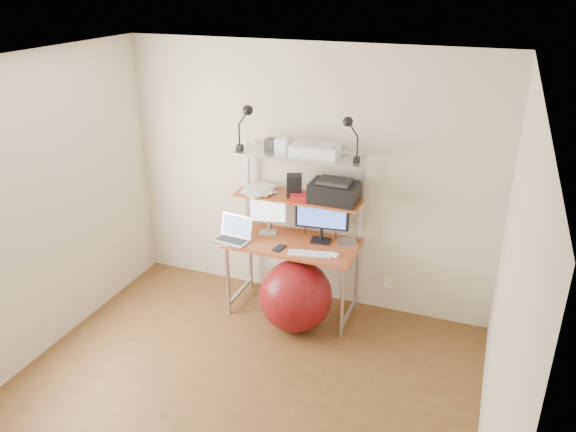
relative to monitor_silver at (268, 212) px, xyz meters
name	(u,v)px	position (x,y,z in m)	size (l,w,h in m)	color
room	(219,263)	(0.29, -1.55, 0.29)	(3.60, 3.60, 3.60)	brown
computer_desk	(296,218)	(0.29, -0.05, 0.00)	(1.20, 0.60, 1.57)	#BE5A24
wall_outlet	(388,282)	(1.14, 0.23, -0.66)	(0.08, 0.01, 0.12)	white
monitor_silver	(268,212)	(0.00, 0.00, 0.00)	(0.37, 0.17, 0.41)	#BABBC0
monitor_black	(322,216)	(0.53, 0.02, 0.03)	(0.50, 0.16, 0.50)	black
laptop	(234,235)	(-0.24, -0.25, -0.17)	(0.36, 0.30, 0.29)	silver
keyboard	(309,254)	(0.51, -0.29, -0.21)	(0.38, 0.11, 0.01)	white
mouse	(334,255)	(0.72, -0.24, -0.21)	(0.09, 0.05, 0.02)	white
mac_mini	(347,243)	(0.77, 0.01, -0.20)	(0.18, 0.18, 0.03)	silver
phone	(279,248)	(0.22, -0.28, -0.21)	(0.08, 0.14, 0.01)	black
printer	(335,191)	(0.64, 0.02, 0.29)	(0.43, 0.30, 0.20)	black
nas_cube	(294,186)	(0.26, 0.01, 0.29)	(0.14, 0.14, 0.20)	black
red_box	(301,198)	(0.35, -0.08, 0.22)	(0.19, 0.13, 0.05)	red
scanner	(315,150)	(0.44, 0.04, 0.65)	(0.43, 0.29, 0.11)	white
box_white	(281,146)	(0.13, 0.02, 0.65)	(0.11, 0.09, 0.12)	white
box_grey	(272,144)	(0.01, 0.07, 0.64)	(0.10, 0.10, 0.10)	#2B2C2E
clip_lamp_left	(246,118)	(-0.17, -0.07, 0.90)	(0.17, 0.09, 0.43)	black
clip_lamp_right	(350,129)	(0.76, -0.03, 0.88)	(0.16, 0.09, 0.39)	black
exercise_ball	(296,296)	(0.41, -0.37, -0.63)	(0.67, 0.67, 0.67)	maroon
paper_stack	(259,189)	(-0.10, 0.02, 0.21)	(0.39, 0.42, 0.03)	white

